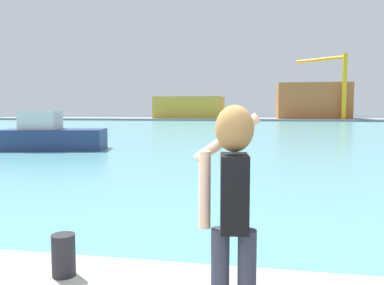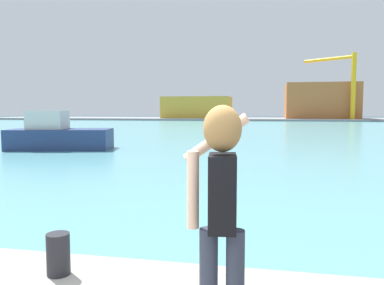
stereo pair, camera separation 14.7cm
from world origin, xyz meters
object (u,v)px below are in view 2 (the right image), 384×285
harbor_bollard (58,254)px  boat_moored (58,135)px  warehouse_left (197,108)px  person_photographer (221,197)px  port_crane (346,78)px  warehouse_right (320,101)px

harbor_bollard → boat_moored: boat_moored is taller
boat_moored → warehouse_left: (-4.73, 71.13, 2.18)m
warehouse_left → person_photographer: bearing=-79.3°
person_photographer → boat_moored: 22.11m
boat_moored → port_crane: 72.90m
person_photographer → harbor_bollard: bearing=60.9°
boat_moored → warehouse_right: 77.70m
person_photographer → port_crane: port_crane is taller
warehouse_left → port_crane: (33.22, -4.56, 6.21)m
harbor_bollard → boat_moored: bearing=120.6°
warehouse_left → warehouse_right: 29.08m
person_photographer → harbor_bollard: (-1.78, 0.74, -0.85)m
port_crane → boat_moored: bearing=-113.2°
warehouse_right → port_crane: 9.62m
warehouse_right → port_crane: port_crane is taller
harbor_bollard → person_photographer: bearing=-22.5°
harbor_bollard → port_crane: port_crane is taller
warehouse_left → warehouse_right: bearing=5.2°
person_photographer → warehouse_right: (11.97, 92.15, 2.75)m
boat_moored → port_crane: size_ratio=0.46×
harbor_bollard → warehouse_right: size_ratio=0.03×
harbor_bollard → warehouse_left: 90.11m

